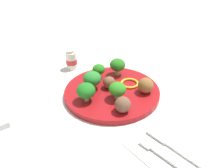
% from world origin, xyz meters
% --- Properties ---
extents(ground_plane, '(4.00, 4.00, 0.00)m').
position_xyz_m(ground_plane, '(0.00, 0.00, 0.00)').
color(ground_plane, beige).
extents(plate, '(0.28, 0.28, 0.02)m').
position_xyz_m(plate, '(0.00, 0.00, 0.01)').
color(plate, maroon).
rests_on(plate, ground_plane).
extents(broccoli_floret_back_left, '(0.05, 0.05, 0.05)m').
position_xyz_m(broccoli_floret_back_left, '(-0.00, 0.09, 0.05)').
color(broccoli_floret_back_left, '#94C170').
rests_on(broccoli_floret_back_left, plate).
extents(broccoli_floret_mid_right, '(0.05, 0.05, 0.05)m').
position_xyz_m(broccoli_floret_mid_right, '(-0.04, 0.01, 0.05)').
color(broccoli_floret_mid_right, '#A9B96C').
rests_on(broccoli_floret_mid_right, plate).
extents(broccoli_floret_front_left, '(0.04, 0.04, 0.05)m').
position_xyz_m(broccoli_floret_front_left, '(0.08, -0.01, 0.04)').
color(broccoli_floret_front_left, '#A6BE6F').
rests_on(broccoli_floret_front_left, plate).
extents(broccoli_floret_far_rim, '(0.05, 0.05, 0.05)m').
position_xyz_m(broccoli_floret_far_rim, '(0.04, 0.04, 0.05)').
color(broccoli_floret_far_rim, '#ADCE79').
rests_on(broccoli_floret_far_rim, plate).
extents(broccoli_floret_near_rim, '(0.05, 0.05, 0.05)m').
position_xyz_m(broccoli_floret_near_rim, '(0.06, -0.07, 0.05)').
color(broccoli_floret_near_rim, '#9CC874').
rests_on(broccoli_floret_near_rim, plate).
extents(meatball_back_left, '(0.05, 0.05, 0.05)m').
position_xyz_m(meatball_back_left, '(-0.07, -0.07, 0.04)').
color(meatball_back_left, brown).
rests_on(meatball_back_left, plate).
extents(meatball_near_rim, '(0.04, 0.04, 0.04)m').
position_xyz_m(meatball_near_rim, '(0.01, -0.00, 0.03)').
color(meatball_near_rim, brown).
rests_on(meatball_near_rim, plate).
extents(meatball_front_left, '(0.04, 0.04, 0.04)m').
position_xyz_m(meatball_front_left, '(-0.10, 0.04, 0.04)').
color(meatball_front_left, brown).
rests_on(meatball_front_left, plate).
extents(pepper_ring_back_right, '(0.07, 0.07, 0.01)m').
position_xyz_m(pepper_ring_back_right, '(-0.01, -0.06, 0.02)').
color(pepper_ring_back_right, yellow).
rests_on(pepper_ring_back_right, plate).
extents(napkin, '(0.18, 0.13, 0.01)m').
position_xyz_m(napkin, '(-0.26, 0.04, 0.00)').
color(napkin, white).
rests_on(napkin, ground_plane).
extents(fork, '(0.12, 0.03, 0.01)m').
position_xyz_m(fork, '(-0.25, 0.06, 0.01)').
color(fork, silver).
rests_on(fork, napkin).
extents(knife, '(0.15, 0.03, 0.01)m').
position_xyz_m(knife, '(-0.25, 0.02, 0.01)').
color(knife, white).
rests_on(knife, napkin).
extents(yogurt_bottle, '(0.04, 0.04, 0.07)m').
position_xyz_m(yogurt_bottle, '(0.21, 0.01, 0.03)').
color(yogurt_bottle, white).
rests_on(yogurt_bottle, ground_plane).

